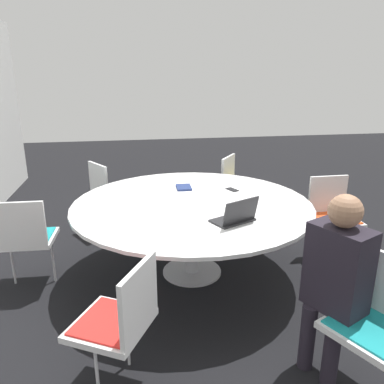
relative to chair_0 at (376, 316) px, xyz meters
The scene contains 12 objects.
ground_plane 1.86m from the chair_0, 27.76° to the left, with size 16.00×16.00×0.00m, color black.
conference_table 1.79m from the chair_0, 27.76° to the left, with size 2.22×2.22×0.73m.
chair_0 is the anchor object (origin of this frame).
chair_1 1.79m from the chair_0, 21.43° to the right, with size 0.42×0.44×0.87m.
chair_2 2.83m from the chair_0, ahead, with size 0.60×0.60×0.87m.
chair_3 3.27m from the chair_0, 30.54° to the left, with size 0.59×0.59×0.87m.
chair_4 2.80m from the chair_0, 55.88° to the left, with size 0.44×0.46×0.87m.
chair_5 1.50m from the chair_0, 80.68° to the left, with size 0.59×0.58×0.87m.
person_0 0.32m from the chair_0, 44.65° to the left, with size 0.42×0.36×1.22m.
laptop 1.20m from the chair_0, 28.89° to the left, with size 0.35×0.40×0.21m.
spiral_notebook 2.22m from the chair_0, 22.50° to the left, with size 0.21×0.16×0.02m.
cell_phone 1.94m from the chair_0, 10.76° to the left, with size 0.16×0.12×0.01m.
Camera 1 is at (-3.25, 0.54, 1.87)m, focal length 35.00 mm.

